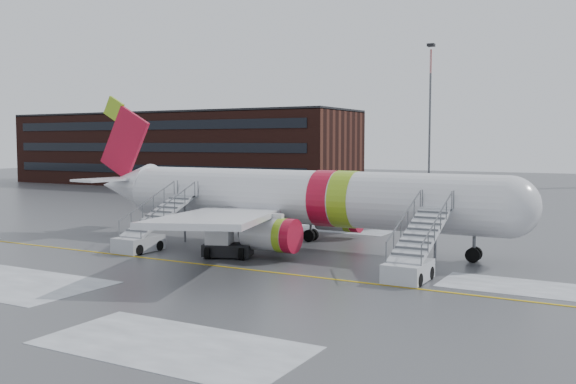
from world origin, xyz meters
The scene contains 7 objects.
ground centered at (0.00, 0.00, 0.00)m, with size 260.00×260.00×0.00m, color #494C4F.
airliner centered at (2.83, 7.84, 3.42)m, with size 35.03×32.97×11.18m.
airstair_fwd centered at (14.01, 1.31, 1.06)m, with size 2.05×7.70×3.48m.
airstair_aft centered at (-4.78, 1.31, 1.06)m, with size 2.05×7.70×3.48m.
pushback_tug centered at (1.47, 1.66, 0.77)m, with size 3.44×3.01×1.75m.
terminal_building centered at (-45.00, 54.98, 6.20)m, with size 62.00×16.11×12.30m.
light_mast_far_n centered at (-8.00, 78.00, 13.84)m, with size 1.20×1.20×24.25m.
Camera 1 is at (24.69, -31.89, 7.39)m, focal length 40.00 mm.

